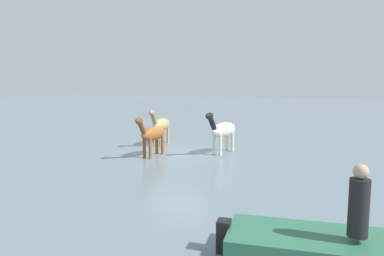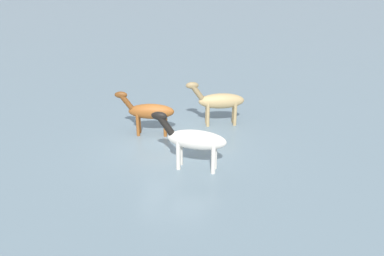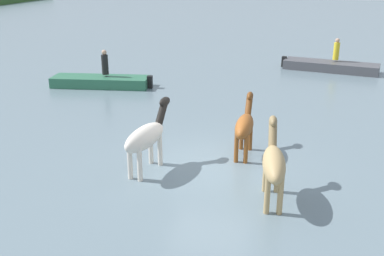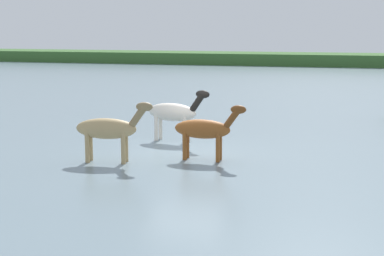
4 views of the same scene
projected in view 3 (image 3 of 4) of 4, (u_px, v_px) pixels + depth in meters
The scene contains 8 objects.
ground_plane at pixel (211, 164), 13.23m from camera, with size 145.74×145.74×0.00m, color slate.
horse_rear_stallion at pixel (146, 136), 12.49m from camera, with size 2.45×0.96×1.89m.
horse_mid_herd at pixel (274, 163), 10.86m from camera, with size 2.40×0.73×1.86m.
horse_dun_straggler at pixel (245, 126), 13.59m from camera, with size 2.24×0.57×1.74m.
boat_skiff_near at pixel (330, 68), 25.02m from camera, with size 2.46×5.37×0.75m.
boat_dinghy_port at pixel (101, 83), 21.73m from camera, with size 1.85×4.95×0.74m.
person_spotter_bow at pixel (336, 50), 24.83m from camera, with size 0.32×0.32×1.19m.
person_boatman_standing at pixel (105, 63), 21.48m from camera, with size 0.32×0.32×1.19m.
Camera 3 is at (-11.90, -2.05, 5.53)m, focal length 41.77 mm.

